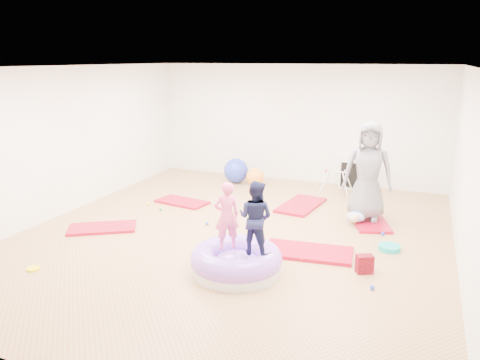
% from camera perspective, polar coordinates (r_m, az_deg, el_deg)
% --- Properties ---
extents(room, '(7.01, 8.01, 2.81)m').
position_cam_1_polar(room, '(7.66, -0.83, 3.09)').
color(room, tan).
rests_on(room, ground).
extents(gym_mat_front_left, '(1.28, 1.10, 0.05)m').
position_cam_1_polar(gym_mat_front_left, '(8.66, -16.44, -5.61)').
color(gym_mat_front_left, '#A30517').
rests_on(gym_mat_front_left, ground).
extents(gym_mat_mid_left, '(1.15, 0.71, 0.05)m').
position_cam_1_polar(gym_mat_mid_left, '(9.84, -7.07, -2.66)').
color(gym_mat_mid_left, '#A30517').
rests_on(gym_mat_mid_left, ground).
extents(gym_mat_center_back, '(0.82, 1.38, 0.05)m').
position_cam_1_polar(gym_mat_center_back, '(9.62, 7.43, -3.06)').
color(gym_mat_center_back, '#A30517').
rests_on(gym_mat_center_back, ground).
extents(gym_mat_right, '(1.40, 0.80, 0.06)m').
position_cam_1_polar(gym_mat_right, '(7.39, 8.32, -8.67)').
color(gym_mat_right, '#A30517').
rests_on(gym_mat_right, ground).
extents(gym_mat_rear_right, '(0.91, 1.28, 0.05)m').
position_cam_1_polar(gym_mat_rear_right, '(8.94, 15.54, -4.89)').
color(gym_mat_rear_right, '#A30517').
rests_on(gym_mat_rear_right, ground).
extents(inflatable_cushion, '(1.30, 1.30, 0.41)m').
position_cam_1_polar(inflatable_cushion, '(6.69, -0.46, -9.87)').
color(inflatable_cushion, silver).
rests_on(inflatable_cushion, ground).
extents(child_pink, '(0.42, 0.40, 0.98)m').
position_cam_1_polar(child_pink, '(6.49, -1.64, -3.95)').
color(child_pink, '#FB5990').
rests_on(child_pink, inflatable_cushion).
extents(child_navy, '(0.55, 0.45, 1.03)m').
position_cam_1_polar(child_navy, '(6.32, 1.90, -4.20)').
color(child_navy, '#15183C').
rests_on(child_navy, inflatable_cushion).
extents(adult_caregiver, '(0.92, 0.64, 1.80)m').
position_cam_1_polar(adult_caregiver, '(8.77, 15.34, 1.05)').
color(adult_caregiver, slate).
rests_on(adult_caregiver, gym_mat_rear_right).
extents(infant, '(0.33, 0.34, 0.19)m').
position_cam_1_polar(infant, '(8.72, 13.88, -4.42)').
color(infant, '#9DB5E8').
rests_on(infant, gym_mat_rear_right).
extents(ball_pit_balls, '(4.75, 2.46, 0.06)m').
position_cam_1_polar(ball_pit_balls, '(8.38, -2.23, -5.61)').
color(ball_pit_balls, blue).
rests_on(ball_pit_balls, ground).
extents(exercise_ball_blue, '(0.59, 0.59, 0.59)m').
position_cam_1_polar(exercise_ball_blue, '(11.29, -0.49, 1.16)').
color(exercise_ball_blue, blue).
rests_on(exercise_ball_blue, ground).
extents(exercise_ball_orange, '(0.43, 0.43, 0.43)m').
position_cam_1_polar(exercise_ball_orange, '(11.04, 1.85, 0.40)').
color(exercise_ball_orange, orange).
rests_on(exercise_ball_orange, ground).
extents(infant_play_gym, '(0.65, 0.62, 0.50)m').
position_cam_1_polar(infant_play_gym, '(10.65, 11.67, 0.22)').
color(infant_play_gym, silver).
rests_on(infant_play_gym, ground).
extents(cube_shelf, '(0.67, 0.33, 0.67)m').
position_cam_1_polar(cube_shelf, '(11.12, 13.77, 0.71)').
color(cube_shelf, silver).
rests_on(cube_shelf, ground).
extents(balance_disc, '(0.35, 0.35, 0.08)m').
position_cam_1_polar(balance_disc, '(7.81, 17.74, -7.86)').
color(balance_disc, '#10A4A1').
rests_on(balance_disc, ground).
extents(backpack, '(0.27, 0.23, 0.27)m').
position_cam_1_polar(backpack, '(6.89, 14.94, -9.87)').
color(backpack, '#BB0823').
rests_on(backpack, ground).
extents(yellow_toy, '(0.19, 0.19, 0.03)m').
position_cam_1_polar(yellow_toy, '(7.42, -23.88, -9.86)').
color(yellow_toy, '#F9EA01').
rests_on(yellow_toy, ground).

